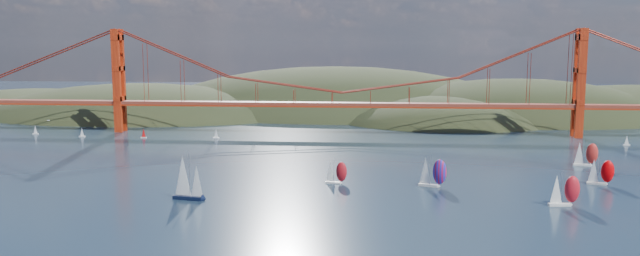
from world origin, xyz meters
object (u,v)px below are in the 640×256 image
at_px(racer_1, 564,190).
at_px(racer_3, 585,154).
at_px(sloop_navy, 187,178).
at_px(racer_0, 336,172).
at_px(racer_rwb, 432,172).
at_px(racer_2, 600,171).

distance_m(racer_1, racer_3, 68.02).
bearing_deg(sloop_navy, racer_3, 36.01).
distance_m(racer_0, racer_3, 102.99).
height_order(sloop_navy, racer_3, sloop_navy).
bearing_deg(racer_rwb, sloop_navy, -143.76).
relative_size(racer_1, racer_2, 1.06).
height_order(racer_0, racer_rwb, racer_rwb).
bearing_deg(racer_3, racer_1, -103.75).
xyz_separation_m(sloop_navy, racer_3, (139.33, 64.68, -1.79)).
height_order(racer_1, racer_rwb, racer_rwb).
relative_size(racer_0, racer_3, 0.84).
height_order(racer_1, racer_3, racer_3).
bearing_deg(racer_3, racer_rwb, -137.76).
relative_size(sloop_navy, racer_1, 1.47).
bearing_deg(sloop_navy, racer_0, 41.17).
xyz_separation_m(sloop_navy, racer_1, (112.90, 2.00, -1.80)).
relative_size(racer_0, racer_rwb, 0.81).
distance_m(racer_0, racer_2, 89.66).
relative_size(sloop_navy, racer_0, 1.74).
xyz_separation_m(racer_3, racer_rwb, (-62.87, -41.02, 0.23)).
bearing_deg(racer_3, sloop_navy, -145.98).
bearing_deg(sloop_navy, racer_1, 12.13).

